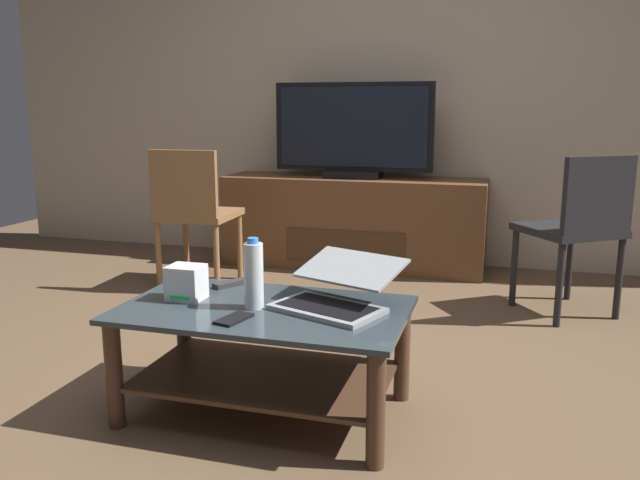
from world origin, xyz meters
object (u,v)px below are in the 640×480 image
at_px(cell_phone, 234,319).
at_px(water_bottle_near, 254,275).
at_px(coffee_table, 264,342).
at_px(dining_chair, 579,224).
at_px(laptop, 337,292).
at_px(router_box, 186,283).
at_px(television, 353,133).
at_px(side_chair, 193,209).
at_px(tv_remote, 232,283).
at_px(media_cabinet, 353,222).

bearing_deg(cell_phone, water_bottle_near, 97.85).
height_order(coffee_table, cell_phone, cell_phone).
distance_m(dining_chair, cell_phone, 2.08).
height_order(laptop, router_box, laptop).
relative_size(television, router_box, 8.50).
relative_size(side_chair, water_bottle_near, 3.38).
bearing_deg(laptop, cell_phone, -141.08).
distance_m(television, side_chair, 1.22).
distance_m(side_chair, router_box, 1.60).
relative_size(laptop, water_bottle_near, 1.88).
distance_m(television, laptop, 2.28).
xyz_separation_m(side_chair, router_box, (0.71, -1.44, -0.03)).
height_order(dining_chair, laptop, dining_chair).
height_order(dining_chair, side_chair, dining_chair).
relative_size(coffee_table, tv_remote, 6.39).
distance_m(cell_phone, tv_remote, 0.43).
distance_m(water_bottle_near, cell_phone, 0.19).
height_order(media_cabinet, television, television).
xyz_separation_m(coffee_table, router_box, (-0.31, 0.01, 0.19)).
bearing_deg(tv_remote, laptop, 13.97).
distance_m(media_cabinet, router_box, 2.27).
xyz_separation_m(water_bottle_near, tv_remote, (-0.20, 0.25, -0.11)).
height_order(water_bottle_near, tv_remote, water_bottle_near).
relative_size(cell_phone, tv_remote, 0.88).
height_order(water_bottle_near, cell_phone, water_bottle_near).
relative_size(coffee_table, laptop, 2.13).
xyz_separation_m(coffee_table, media_cabinet, (-0.22, 2.27, 0.04)).
bearing_deg(coffee_table, side_chair, 125.21).
xyz_separation_m(television, dining_chair, (1.40, -0.74, -0.43)).
height_order(coffee_table, dining_chair, dining_chair).
relative_size(water_bottle_near, tv_remote, 1.59).
bearing_deg(coffee_table, television, 95.52).
height_order(laptop, cell_phone, laptop).
xyz_separation_m(coffee_table, tv_remote, (-0.23, 0.23, 0.14)).
relative_size(laptop, router_box, 3.72).
bearing_deg(water_bottle_near, media_cabinet, 94.70).
xyz_separation_m(laptop, tv_remote, (-0.48, 0.15, -0.05)).
xyz_separation_m(coffee_table, dining_chair, (1.18, 1.51, 0.23)).
bearing_deg(dining_chair, side_chair, -178.37).
bearing_deg(media_cabinet, television, -90.00).
bearing_deg(cell_phone, tv_remote, 128.37).
relative_size(television, side_chair, 1.27).
distance_m(side_chair, tv_remote, 1.46).
bearing_deg(television, water_bottle_near, -85.26).
xyz_separation_m(television, cell_phone, (0.17, -2.41, -0.53)).
xyz_separation_m(coffee_table, water_bottle_near, (-0.03, -0.02, 0.25)).
height_order(dining_chair, cell_phone, dining_chair).
height_order(television, laptop, television).
bearing_deg(tv_remote, water_bottle_near, -19.56).
distance_m(coffee_table, router_box, 0.37).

